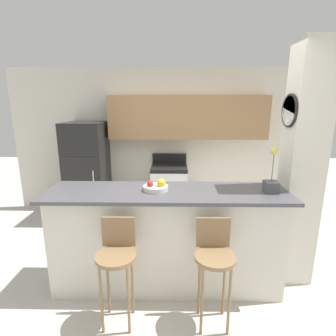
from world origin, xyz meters
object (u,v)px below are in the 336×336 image
bar_stool_right (214,258)px  fruit_bowl (156,187)px  refrigerator (88,171)px  orchid_vase (271,182)px  bar_stool_left (117,257)px  trash_bin (118,212)px  stove_range (169,191)px

bar_stool_right → fruit_bowl: bearing=135.9°
refrigerator → orchid_vase: size_ratio=3.63×
bar_stool_left → orchid_vase: orchid_vase is taller
refrigerator → bar_stool_right: refrigerator is taller
bar_stool_left → fruit_bowl: (0.32, 0.51, 0.47)m
refrigerator → fruit_bowl: 2.20m
bar_stool_right → fruit_bowl: 0.88m
bar_stool_left → bar_stool_right: size_ratio=1.00×
fruit_bowl → bar_stool_left: bearing=-121.8°
bar_stool_right → trash_bin: 2.43m
refrigerator → orchid_vase: 3.04m
bar_stool_left → trash_bin: (-0.43, 2.02, -0.46)m
bar_stool_right → bar_stool_left: bearing=180.0°
stove_range → fruit_bowl: bearing=-93.3°
trash_bin → orchid_vase: bearing=-39.3°
trash_bin → bar_stool_left: bearing=-78.0°
refrigerator → fruit_bowl: refrigerator is taller
bar_stool_right → trash_bin: bar_stool_right is taller
bar_stool_left → bar_stool_right: bearing=0.0°
orchid_vase → trash_bin: (-1.89, 1.55, -1.00)m
stove_range → bar_stool_left: bearing=-100.3°
stove_range → bar_stool_right: size_ratio=1.10×
refrigerator → bar_stool_left: (0.96, -2.27, -0.18)m
bar_stool_right → orchid_vase: size_ratio=2.13×
orchid_vase → bar_stool_right: bearing=-142.3°
orchid_vase → refrigerator: bearing=143.4°
orchid_vase → fruit_bowl: 1.14m
stove_range → bar_stool_left: size_ratio=1.10×
refrigerator → fruit_bowl: size_ratio=6.58×
bar_stool_left → fruit_bowl: bearing=58.2°
stove_range → bar_stool_right: (0.42, -2.33, 0.18)m
stove_range → bar_stool_left: 2.38m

